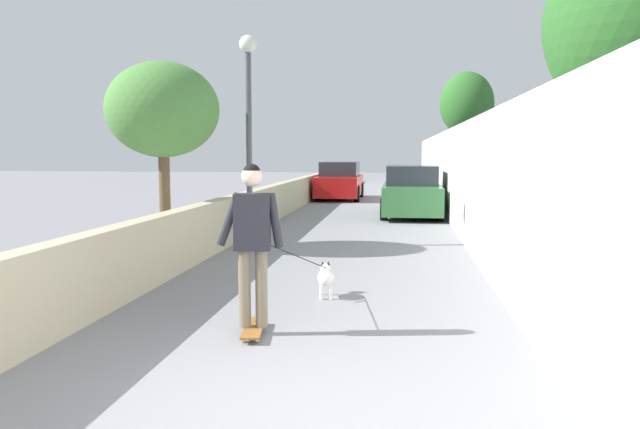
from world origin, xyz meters
name	(u,v)px	position (x,y,z in m)	size (l,w,h in m)	color
ground_plane	(363,218)	(14.00, 0.00, 0.00)	(80.00, 80.00, 0.00)	gray
wall_left	(264,206)	(12.00, 2.56, 0.50)	(48.00, 0.30, 1.00)	tan
fence_right	(459,177)	(12.00, -2.56, 1.30)	(48.00, 0.30, 2.60)	silver
tree_right_near	(467,105)	(19.00, -3.43, 3.65)	(1.95, 1.95, 4.85)	#473523
tree_left_far	(163,111)	(7.50, 3.58, 2.76)	(2.21, 2.21, 3.72)	brown
lamp_post	(249,103)	(8.16, 2.01, 2.94)	(0.36, 0.36, 4.30)	#4C4C51
skateboard	(253,328)	(2.04, 0.48, 0.07)	(0.82, 0.31, 0.08)	brown
person_skateboarder	(252,232)	(2.04, 0.48, 1.11)	(0.27, 0.72, 1.75)	#726651
dog	(325,277)	(3.87, -0.08, 0.27)	(2.14, 0.71, 1.06)	white
car_near	(411,193)	(14.72, -1.41, 0.71)	(4.14, 1.80, 1.54)	#336B38
car_far	(340,182)	(21.23, 1.41, 0.71)	(4.07, 1.80, 1.54)	#B71414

